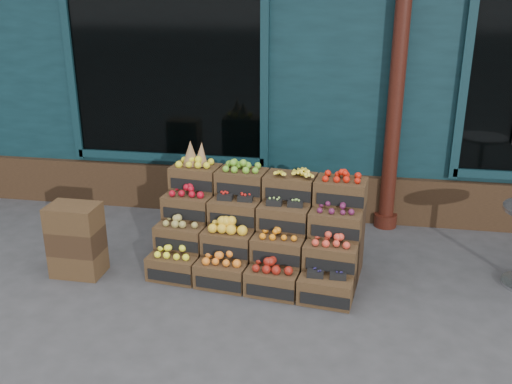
# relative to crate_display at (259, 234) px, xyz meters

# --- Properties ---
(ground) EXTENTS (60.00, 60.00, 0.00)m
(ground) POSITION_rel_crate_display_xyz_m (0.16, -0.65, -0.40)
(ground) COLOR #373739
(ground) RESTS_ON ground
(shop_facade) EXTENTS (12.00, 6.24, 4.80)m
(shop_facade) POSITION_rel_crate_display_xyz_m (0.17, 4.47, 1.99)
(shop_facade) COLOR black
(shop_facade) RESTS_ON ground
(crate_display) EXTENTS (2.18, 1.25, 1.30)m
(crate_display) POSITION_rel_crate_display_xyz_m (0.00, 0.00, 0.00)
(crate_display) COLOR #3F2B19
(crate_display) RESTS_ON ground
(spare_crates) EXTENTS (0.51, 0.36, 0.76)m
(spare_crates) POSITION_rel_crate_display_xyz_m (-1.83, -0.42, -0.02)
(spare_crates) COLOR #3F2B19
(spare_crates) RESTS_ON ground
(shopkeeper) EXTENTS (0.90, 0.74, 2.13)m
(shopkeeper) POSITION_rel_crate_display_xyz_m (-1.12, 2.22, 0.66)
(shopkeeper) COLOR #185521
(shopkeeper) RESTS_ON ground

